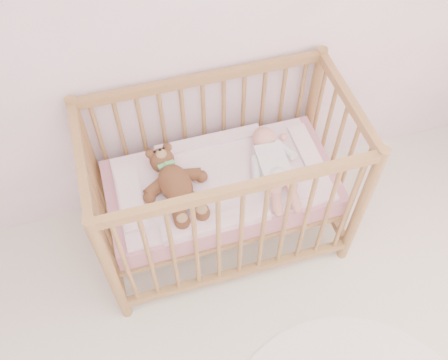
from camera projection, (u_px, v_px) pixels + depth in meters
name	position (u px, v px, depth m)	size (l,w,h in m)	color
wall_back	(180.00, 9.00, 2.21)	(4.00, 0.02, 2.70)	white
crib	(221.00, 186.00, 2.69)	(1.36, 0.76, 1.00)	#AA7D48
mattress	(221.00, 187.00, 2.70)	(1.22, 0.62, 0.13)	pink
blanket	(221.00, 179.00, 2.64)	(1.10, 0.58, 0.06)	#F3A7C4
baby	(272.00, 162.00, 2.61)	(0.28, 0.57, 0.14)	silver
teddy_bear	(175.00, 184.00, 2.52)	(0.37, 0.52, 0.14)	brown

